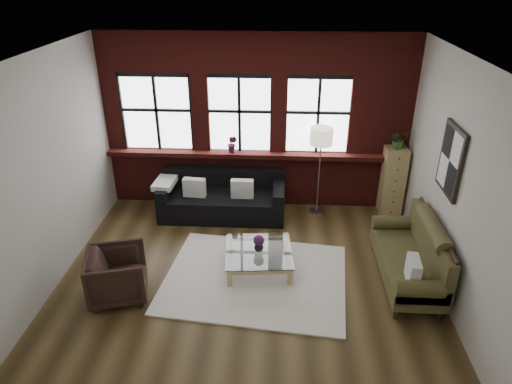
# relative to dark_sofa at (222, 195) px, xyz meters

# --- Properties ---
(floor) EXTENTS (5.50, 5.50, 0.00)m
(floor) POSITION_rel_dark_sofa_xyz_m (0.59, -1.90, -0.41)
(floor) COLOR #3E2D16
(floor) RESTS_ON ground
(ceiling) EXTENTS (5.50, 5.50, 0.00)m
(ceiling) POSITION_rel_dark_sofa_xyz_m (0.59, -1.90, 2.79)
(ceiling) COLOR white
(ceiling) RESTS_ON ground
(wall_back) EXTENTS (5.50, 0.00, 5.50)m
(wall_back) POSITION_rel_dark_sofa_xyz_m (0.59, 0.60, 1.19)
(wall_back) COLOR #B8B5AB
(wall_back) RESTS_ON ground
(wall_front) EXTENTS (5.50, 0.00, 5.50)m
(wall_front) POSITION_rel_dark_sofa_xyz_m (0.59, -4.40, 1.19)
(wall_front) COLOR #B8B5AB
(wall_front) RESTS_ON ground
(wall_left) EXTENTS (0.00, 5.00, 5.00)m
(wall_left) POSITION_rel_dark_sofa_xyz_m (-2.16, -1.90, 1.19)
(wall_left) COLOR #B8B5AB
(wall_left) RESTS_ON ground
(wall_right) EXTENTS (0.00, 5.00, 5.00)m
(wall_right) POSITION_rel_dark_sofa_xyz_m (3.34, -1.90, 1.19)
(wall_right) COLOR #B8B5AB
(wall_right) RESTS_ON ground
(brick_backwall) EXTENTS (5.50, 0.12, 3.20)m
(brick_backwall) POSITION_rel_dark_sofa_xyz_m (0.59, 0.54, 1.19)
(brick_backwall) COLOR #5B1815
(brick_backwall) RESTS_ON floor
(sill_ledge) EXTENTS (5.50, 0.30, 0.08)m
(sill_ledge) POSITION_rel_dark_sofa_xyz_m (0.59, 0.45, 0.63)
(sill_ledge) COLOR #5B1815
(sill_ledge) RESTS_ON brick_backwall
(window_left) EXTENTS (1.38, 0.10, 1.50)m
(window_left) POSITION_rel_dark_sofa_xyz_m (-1.21, 0.55, 1.34)
(window_left) COLOR black
(window_left) RESTS_ON brick_backwall
(window_mid) EXTENTS (1.38, 0.10, 1.50)m
(window_mid) POSITION_rel_dark_sofa_xyz_m (0.29, 0.55, 1.34)
(window_mid) COLOR black
(window_mid) RESTS_ON brick_backwall
(window_right) EXTENTS (1.38, 0.10, 1.50)m
(window_right) POSITION_rel_dark_sofa_xyz_m (1.69, 0.55, 1.34)
(window_right) COLOR black
(window_right) RESTS_ON brick_backwall
(wall_poster) EXTENTS (0.05, 0.74, 0.94)m
(wall_poster) POSITION_rel_dark_sofa_xyz_m (3.31, -1.60, 1.44)
(wall_poster) COLOR black
(wall_poster) RESTS_ON wall_right
(shag_rug) EXTENTS (2.84, 2.34, 0.03)m
(shag_rug) POSITION_rel_dark_sofa_xyz_m (0.71, -1.88, -0.39)
(shag_rug) COLOR silver
(shag_rug) RESTS_ON floor
(dark_sofa) EXTENTS (2.25, 0.91, 0.82)m
(dark_sofa) POSITION_rel_dark_sofa_xyz_m (0.00, 0.00, 0.00)
(dark_sofa) COLOR black
(dark_sofa) RESTS_ON floor
(pillow_a) EXTENTS (0.41, 0.18, 0.34)m
(pillow_a) POSITION_rel_dark_sofa_xyz_m (-0.48, -0.10, 0.19)
(pillow_a) COLOR silver
(pillow_a) RESTS_ON dark_sofa
(pillow_b) EXTENTS (0.40, 0.14, 0.34)m
(pillow_b) POSITION_rel_dark_sofa_xyz_m (0.38, -0.10, 0.19)
(pillow_b) COLOR silver
(pillow_b) RESTS_ON dark_sofa
(vintage_settee) EXTENTS (0.82, 1.85, 0.99)m
(vintage_settee) POSITION_rel_dark_sofa_xyz_m (2.89, -1.81, 0.09)
(vintage_settee) COLOR #443F1F
(vintage_settee) RESTS_ON floor
(pillow_settee) EXTENTS (0.17, 0.39, 0.34)m
(pillow_settee) POSITION_rel_dark_sofa_xyz_m (2.81, -2.38, 0.19)
(pillow_settee) COLOR silver
(pillow_settee) RESTS_ON vintage_settee
(armchair) EXTENTS (0.95, 0.94, 0.71)m
(armchair) POSITION_rel_dark_sofa_xyz_m (-1.16, -2.36, -0.05)
(armchair) COLOR black
(armchair) RESTS_ON floor
(coffee_table) EXTENTS (1.08, 1.08, 0.34)m
(coffee_table) POSITION_rel_dark_sofa_xyz_m (0.75, -1.62, -0.25)
(coffee_table) COLOR tan
(coffee_table) RESTS_ON shag_rug
(vase) EXTENTS (0.17, 0.17, 0.15)m
(vase) POSITION_rel_dark_sofa_xyz_m (0.75, -1.62, -0.01)
(vase) COLOR #B2B2B2
(vase) RESTS_ON coffee_table
(flowers) EXTENTS (0.17, 0.17, 0.17)m
(flowers) POSITION_rel_dark_sofa_xyz_m (0.75, -1.62, 0.10)
(flowers) COLOR #4F1B49
(flowers) RESTS_ON vase
(drawer_chest) EXTENTS (0.39, 0.39, 1.27)m
(drawer_chest) POSITION_rel_dark_sofa_xyz_m (3.09, 0.29, 0.23)
(drawer_chest) COLOR tan
(drawer_chest) RESTS_ON floor
(potted_plant_top) EXTENTS (0.37, 0.34, 0.35)m
(potted_plant_top) POSITION_rel_dark_sofa_xyz_m (3.09, 0.29, 1.04)
(potted_plant_top) COLOR #2D5923
(potted_plant_top) RESTS_ON drawer_chest
(floor_lamp) EXTENTS (0.40, 0.40, 1.80)m
(floor_lamp) POSITION_rel_dark_sofa_xyz_m (1.75, 0.23, 0.49)
(floor_lamp) COLOR #A5A5A8
(floor_lamp) RESTS_ON floor
(sill_plant) EXTENTS (0.22, 0.21, 0.33)m
(sill_plant) POSITION_rel_dark_sofa_xyz_m (0.16, 0.42, 0.84)
(sill_plant) COLOR #4F1B49
(sill_plant) RESTS_ON sill_ledge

